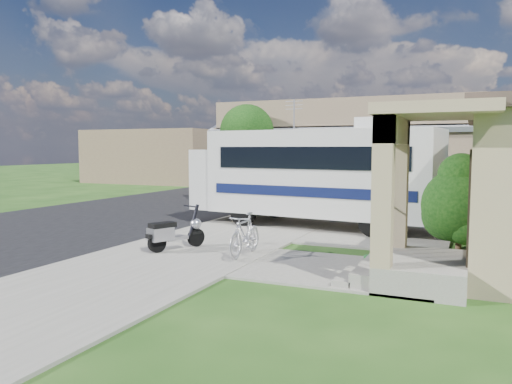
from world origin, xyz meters
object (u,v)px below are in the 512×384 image
at_px(garden_hose, 372,261).
at_px(pickup_truck, 235,183).
at_px(shrub, 463,202).
at_px(van, 281,174).
at_px(motorhome, 314,173).
at_px(scooter, 173,233).
at_px(bicycle, 245,237).

bearing_deg(garden_hose, pickup_truck, 127.17).
bearing_deg(garden_hose, shrub, 49.91).
relative_size(pickup_truck, van, 0.87).
height_order(motorhome, scooter, motorhome).
height_order(motorhome, van, motorhome).
xyz_separation_m(motorhome, pickup_truck, (-6.93, 8.20, -1.07)).
relative_size(shrub, pickup_truck, 0.47).
distance_m(motorhome, garden_hose, 5.73).
bearing_deg(scooter, pickup_truck, 133.40).
bearing_deg(garden_hose, scooter, -172.27).
xyz_separation_m(bicycle, pickup_truck, (-6.85, 13.43, 0.23)).
bearing_deg(van, garden_hose, -71.21).
xyz_separation_m(shrub, garden_hose, (-1.80, -2.14, -1.20)).
bearing_deg(garden_hose, motorhome, 121.17).
relative_size(shrub, garden_hose, 6.59).
height_order(shrub, garden_hose, shrub).
distance_m(motorhome, shrub, 5.31).
xyz_separation_m(shrub, scooter, (-6.66, -2.80, -0.79)).
bearing_deg(van, bicycle, -78.62).
height_order(scooter, garden_hose, scooter).
bearing_deg(pickup_truck, scooter, 114.35).
bearing_deg(van, motorhome, -72.80).
bearing_deg(bicycle, pickup_truck, 116.03).
distance_m(shrub, pickup_truck, 15.79).
distance_m(bicycle, pickup_truck, 15.08).
bearing_deg(van, pickup_truck, -95.35).
height_order(pickup_truck, garden_hose, pickup_truck).
relative_size(motorhome, bicycle, 4.96).
xyz_separation_m(pickup_truck, van, (-0.26, 7.57, 0.14)).
distance_m(motorhome, bicycle, 5.40).
bearing_deg(scooter, motorhome, 92.65).
xyz_separation_m(bicycle, garden_hose, (2.91, 0.56, -0.42)).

